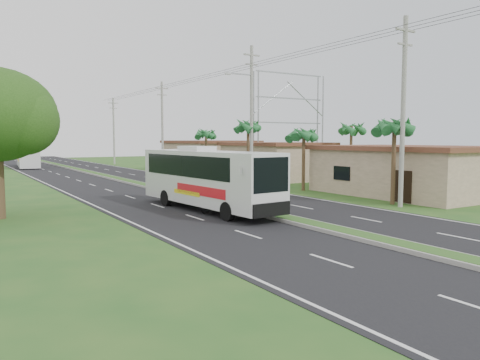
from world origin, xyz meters
TOP-DOWN VIEW (x-y plane):
  - ground at (0.00, 0.00)m, footprint 180.00×180.00m
  - road_asphalt at (0.00, 20.00)m, footprint 14.00×160.00m
  - median_strip at (0.00, 20.00)m, footprint 1.20×160.00m
  - lane_edge_left at (-6.70, 20.00)m, footprint 0.12×160.00m
  - lane_edge_right at (6.70, 20.00)m, footprint 0.12×160.00m
  - shop_near at (14.00, 6.00)m, footprint 8.60×12.60m
  - shop_mid at (14.00, 22.00)m, footprint 7.60×10.60m
  - shop_far at (14.00, 36.00)m, footprint 8.60×11.60m
  - palm_verge_a at (9.00, 3.00)m, footprint 2.40×2.40m
  - palm_verge_b at (9.40, 12.00)m, footprint 2.40×2.40m
  - palm_verge_c at (8.80, 19.00)m, footprint 2.40×2.40m
  - palm_verge_d at (9.30, 28.00)m, footprint 2.40×2.40m
  - palm_behind_shop at (17.50, 15.00)m, footprint 2.40×2.40m
  - utility_pole_a at (8.50, 2.00)m, footprint 1.60×0.28m
  - utility_pole_b at (8.47, 18.00)m, footprint 3.20×0.28m
  - utility_pole_c at (8.50, 38.00)m, footprint 1.60×0.28m
  - utility_pole_d at (8.50, 58.00)m, footprint 1.60×0.28m
  - billboard_lattice at (22.00, 30.00)m, footprint 10.18×1.18m
  - coach_bus_main at (-1.80, 6.87)m, footprint 3.12×11.26m
  - coach_bus_far at (-4.55, 55.79)m, footprint 3.48×11.82m
  - motorcyclist at (-2.00, 5.73)m, footprint 1.59×0.60m

SIDE VIEW (x-z plane):
  - ground at x=0.00m, z-range 0.00..0.00m
  - lane_edge_left at x=-6.70m, z-range 0.00..0.00m
  - lane_edge_right at x=6.70m, z-range 0.00..0.00m
  - road_asphalt at x=0.00m, z-range 0.00..0.02m
  - median_strip at x=0.00m, z-range 0.01..0.20m
  - motorcyclist at x=-2.00m, z-range -0.29..1.89m
  - shop_near at x=14.00m, z-range 0.02..3.54m
  - shop_mid at x=14.00m, z-range 0.02..3.69m
  - coach_bus_far at x=-4.55m, z-range 0.23..3.62m
  - shop_far at x=14.00m, z-range 0.02..3.84m
  - coach_bus_main at x=-1.80m, z-range 0.18..3.78m
  - palm_verge_b at x=9.40m, z-range 1.83..6.88m
  - palm_verge_d at x=9.30m, z-range 1.92..7.17m
  - palm_verge_a at x=9.00m, z-range 2.02..7.47m
  - palm_behind_shop at x=17.50m, z-range 2.11..7.76m
  - palm_verge_c at x=8.80m, z-range 2.20..8.05m
  - utility_pole_d at x=8.50m, z-range 0.17..10.67m
  - utility_pole_a at x=8.50m, z-range 0.17..11.17m
  - utility_pole_c at x=8.50m, z-range 0.17..11.17m
  - utility_pole_b at x=8.47m, z-range 0.26..12.26m
  - billboard_lattice at x=22.00m, z-range 0.79..12.86m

